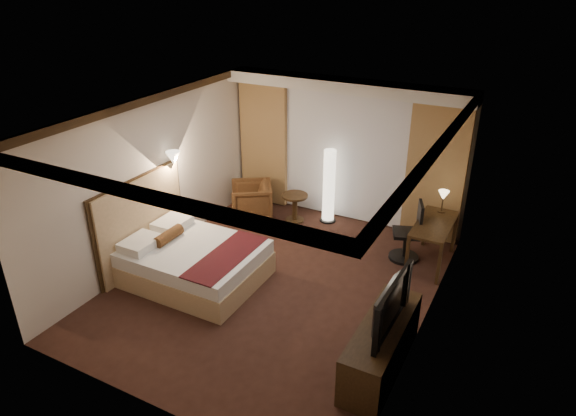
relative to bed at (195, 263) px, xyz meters
The scene contains 21 objects.
floor 1.30m from the bed, 20.57° to the left, with size 4.50×5.50×0.01m, color #321A13.
ceiling 2.72m from the bed, 20.57° to the left, with size 4.50×5.50×0.01m, color white.
back_wall 3.57m from the bed, 69.58° to the left, with size 4.50×0.02×2.70m, color beige.
left_wall 1.56m from the bed, 157.14° to the left, with size 0.02×5.50×2.70m, color beige.
right_wall 3.63m from the bed, ahead, with size 0.02×5.50×2.70m, color beige.
crown_molding 2.67m from the bed, 20.57° to the left, with size 4.50×5.50×0.12m, color black, non-canonical shape.
soffit 3.93m from the bed, 68.00° to the left, with size 4.50×0.50×0.20m, color white.
curtain_sheer 3.47m from the bed, 69.10° to the left, with size 2.48×0.04×2.45m, color silver.
curtain_left_drape 3.24m from the bed, 99.47° to the left, with size 1.00×0.14×2.45m, color #A4804B.
curtain_right_drape 4.31m from the bed, 46.60° to the left, with size 1.00×0.14×2.45m, color #A4804B.
wall_sconce 1.78m from the bed, 139.07° to the left, with size 0.24×0.24×0.24m, color white, non-canonical shape.
bed is the anchor object (origin of this frame).
headboard 1.11m from the bed, behind, with size 0.12×1.86×1.50m, color tan, non-canonical shape.
armchair 2.31m from the bed, 99.09° to the left, with size 0.75×0.70×0.77m, color #4A2C16.
side_table 2.57m from the bed, 79.88° to the left, with size 0.50×0.50×0.54m, color black, non-canonical shape.
floor_lamp 3.03m from the bed, 70.14° to the left, with size 0.31×0.31×1.45m, color white, non-canonical shape.
desk 3.83m from the bed, 34.85° to the left, with size 0.55×1.22×0.75m, color black, non-canonical shape.
desk_lamp 4.16m from the bed, 40.14° to the left, with size 0.18×0.18×0.34m, color #FFD899, non-canonical shape.
office_chair 3.46m from the bed, 38.19° to the left, with size 0.50×0.50×1.04m, color black, non-canonical shape.
dresser 3.23m from the bed, ahead, with size 0.50×1.68×0.65m, color black, non-canonical shape.
television 3.28m from the bed, ahead, with size 1.17×0.67×0.15m, color black.
Camera 1 is at (3.26, -5.81, 4.52)m, focal length 32.00 mm.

